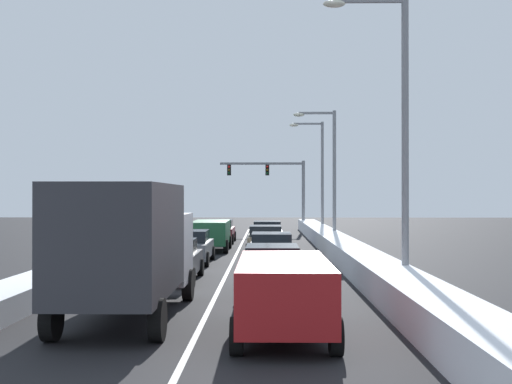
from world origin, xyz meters
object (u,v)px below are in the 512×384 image
Objects in this scene: sedan_charcoal_center_lane_second at (172,260)px; sedan_maroon_center_lane_fifth at (220,231)px; traffic_light_gantry at (277,180)px; street_lamp_right_far at (318,168)px; sedan_tan_right_lane_fourth at (265,240)px; street_lamp_right_near at (395,118)px; sedan_black_right_lane_second at (272,269)px; street_lamp_right_mid at (329,165)px; sedan_white_right_lane_third at (271,250)px; sedan_navy_right_lane_fifth at (267,233)px; suv_red_right_lane_nearest at (284,290)px; sedan_gray_center_lane_third at (190,247)px; suv_green_center_lane_fourth at (211,233)px; box_truck_center_lane_nearest at (129,243)px.

sedan_maroon_center_lane_fifth is (0.38, 19.35, 0.00)m from sedan_charcoal_center_lane_second.
street_lamp_right_far reaches higher than traffic_light_gantry.
sedan_tan_right_lane_fourth is 0.48× the size of street_lamp_right_near.
traffic_light_gantry is (4.43, 34.16, 3.73)m from sedan_charcoal_center_lane_second.
sedan_black_right_lane_second is 6.08m from street_lamp_right_near.
street_lamp_right_mid is 9.96m from street_lamp_right_far.
traffic_light_gantry is 37.47m from street_lamp_right_near.
sedan_charcoal_center_lane_second is (-3.64, -4.17, 0.00)m from sedan_white_right_lane_third.
sedan_tan_right_lane_fourth is 8.15m from street_lamp_right_mid.
sedan_tan_right_lane_fourth is 6.04m from sedan_navy_right_lane_fifth.
sedan_tan_right_lane_fourth is at bearing 92.12° from sedan_white_right_lane_third.
suv_red_right_lane_nearest is 26.43m from street_lamp_right_mid.
street_lamp_right_far is (4.06, 15.73, 4.46)m from sedan_tan_right_lane_fourth.
sedan_tan_right_lane_fourth is 11.48m from sedan_charcoal_center_lane_second.
suv_green_center_lane_fourth reaches higher than sedan_gray_center_lane_third.
sedan_white_right_lane_third and sedan_charcoal_center_lane_second have the same top height.
sedan_tan_right_lane_fourth is 1.00× the size of sedan_charcoal_center_lane_second.
suv_red_right_lane_nearest is 9.90m from sedan_charcoal_center_lane_second.
box_truck_center_lane_nearest reaches higher than sedan_white_right_lane_third.
street_lamp_right_mid is at bearing -4.01° from sedan_navy_right_lane_fifth.
sedan_charcoal_center_lane_second is at bearing 89.90° from box_truck_center_lane_nearest.
street_lamp_right_far is (7.44, 26.70, 4.46)m from sedan_charcoal_center_lane_second.
traffic_light_gantry reaches higher than sedan_maroon_center_lane_fifth.
street_lamp_right_near is 1.11× the size of street_lamp_right_mid.
sedan_black_right_lane_second is at bearing -78.18° from suv_green_center_lane_fourth.
sedan_black_right_lane_second is 0.92× the size of suv_green_center_lane_fourth.
suv_green_center_lane_fourth is (0.32, 12.94, 0.25)m from sedan_charcoal_center_lane_second.
traffic_light_gantry is (4.11, 21.22, 3.48)m from suv_green_center_lane_fourth.
suv_green_center_lane_fourth is at bearing 113.72° from street_lamp_right_near.
suv_green_center_lane_fourth is 6.42m from sedan_maroon_center_lane_fifth.
sedan_maroon_center_lane_fifth is at bearing -105.30° from traffic_light_gantry.
sedan_white_right_lane_third and sedan_tan_right_lane_fourth have the same top height.
sedan_charcoal_center_lane_second is 0.54× the size of street_lamp_right_mid.
traffic_light_gantry is 8.08m from street_lamp_right_far.
street_lamp_right_near is (7.08, -16.11, 4.47)m from suv_green_center_lane_fourth.
sedan_navy_right_lane_fifth is 17.58m from traffic_light_gantry.
sedan_black_right_lane_second is 0.63× the size of box_truck_center_lane_nearest.
street_lamp_right_far is at bearing 84.17° from suv_red_right_lane_nearest.
sedan_tan_right_lane_fourth is at bearing 91.14° from suv_red_right_lane_nearest.
sedan_maroon_center_lane_fifth is 24.06m from street_lamp_right_near.
street_lamp_right_far is (0.15, 9.96, 0.24)m from street_lamp_right_mid.
traffic_light_gantry reaches higher than sedan_charcoal_center_lane_second.
street_lamp_right_far is at bearing 89.15° from street_lamp_right_mid.
sedan_tan_right_lane_fourth is 0.92× the size of suv_green_center_lane_fourth.
sedan_navy_right_lane_fifth is (-0.29, 26.16, -0.25)m from suv_red_right_lane_nearest.
traffic_light_gantry is at bearing 74.70° from sedan_maroon_center_lane_fifth.
street_lamp_right_near is 19.92m from street_lamp_right_mid.
sedan_gray_center_lane_third is 0.60× the size of traffic_light_gantry.
street_lamp_right_mid is 0.95× the size of street_lamp_right_far.
sedan_maroon_center_lane_fifth is at bearing 96.82° from suv_red_right_lane_nearest.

